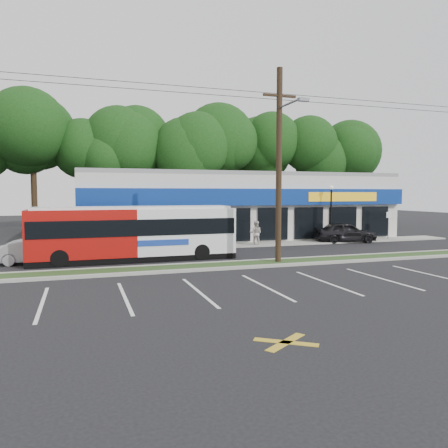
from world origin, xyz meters
name	(u,v)px	position (x,y,z in m)	size (l,w,h in m)	color
ground	(230,270)	(0.00, 0.00, 0.00)	(120.00, 120.00, 0.00)	black
grass_strip	(223,266)	(0.00, 1.00, 0.06)	(40.00, 1.60, 0.12)	#233A17
curb_south	(229,268)	(0.00, 0.15, 0.07)	(40.00, 0.25, 0.14)	#9E9E93
curb_north	(218,263)	(0.00, 1.85, 0.07)	(40.00, 0.25, 0.14)	#9E9E93
sidewalk	(255,244)	(5.00, 9.00, 0.05)	(32.00, 2.20, 0.10)	#9E9E93
strip_mall	(230,205)	(5.50, 15.91, 2.65)	(25.00, 12.55, 5.30)	silver
utility_pole	(277,159)	(2.83, 0.93, 5.41)	(50.00, 2.77, 10.00)	black
lamp_post	(331,207)	(11.00, 8.80, 2.67)	(0.30, 0.30, 4.25)	black
sign_post	(389,221)	(16.00, 8.57, 1.56)	(0.45, 0.10, 2.23)	#59595E
tree_line	(185,148)	(4.00, 26.00, 8.42)	(46.76, 6.76, 11.83)	black
metrobus	(135,232)	(-3.93, 4.50, 1.56)	(11.02, 2.47, 2.96)	#A2100C
car_dark	(345,232)	(12.07, 8.50, 0.77)	(1.81, 4.50, 1.53)	black
car_silver	(35,251)	(-9.00, 5.02, 0.64)	(1.35, 3.87, 1.28)	#9DA0A5
pedestrian_a	(222,236)	(2.00, 7.29, 0.88)	(0.64, 0.42, 1.76)	white
pedestrian_b	(256,233)	(4.84, 8.50, 0.88)	(0.86, 0.67, 1.76)	beige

